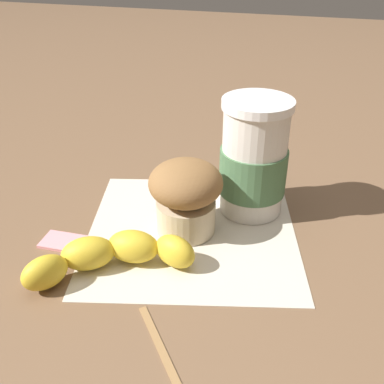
{
  "coord_description": "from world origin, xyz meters",
  "views": [
    {
      "loc": [
        0.42,
        0.12,
        0.32
      ],
      "look_at": [
        0.0,
        0.0,
        0.05
      ],
      "focal_mm": 42.0,
      "sensor_mm": 36.0,
      "label": 1
    }
  ],
  "objects_px": {
    "banana": "(112,255)",
    "sugar_packet": "(63,241)",
    "coffee_cup": "(254,161)",
    "muffin": "(186,193)"
  },
  "relations": [
    {
      "from": "muffin",
      "to": "banana",
      "type": "height_order",
      "value": "muffin"
    },
    {
      "from": "sugar_packet",
      "to": "coffee_cup",
      "type": "bearing_deg",
      "value": 123.84
    },
    {
      "from": "coffee_cup",
      "to": "banana",
      "type": "height_order",
      "value": "coffee_cup"
    },
    {
      "from": "muffin",
      "to": "banana",
      "type": "distance_m",
      "value": 0.11
    },
    {
      "from": "banana",
      "to": "sugar_packet",
      "type": "distance_m",
      "value": 0.08
    },
    {
      "from": "banana",
      "to": "sugar_packet",
      "type": "bearing_deg",
      "value": -108.96
    },
    {
      "from": "muffin",
      "to": "sugar_packet",
      "type": "distance_m",
      "value": 0.15
    },
    {
      "from": "sugar_packet",
      "to": "muffin",
      "type": "bearing_deg",
      "value": 117.08
    },
    {
      "from": "coffee_cup",
      "to": "sugar_packet",
      "type": "xyz_separation_m",
      "value": [
        0.13,
        -0.19,
        -0.07
      ]
    },
    {
      "from": "coffee_cup",
      "to": "sugar_packet",
      "type": "distance_m",
      "value": 0.24
    }
  ]
}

